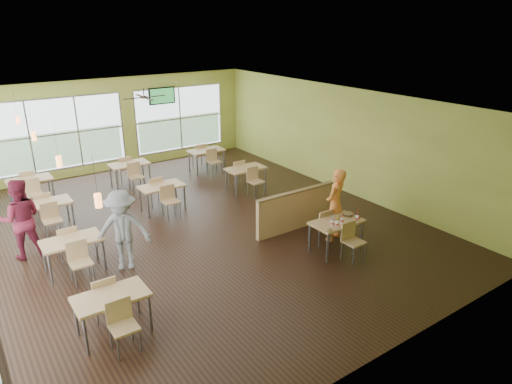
% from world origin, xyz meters
% --- Properties ---
extents(room, '(12.00, 12.04, 3.20)m').
position_xyz_m(room, '(0.00, 0.00, 1.60)').
color(room, black).
rests_on(room, ground).
extents(window_bays, '(9.24, 10.24, 2.38)m').
position_xyz_m(window_bays, '(-2.65, 3.08, 1.48)').
color(window_bays, white).
rests_on(window_bays, room).
extents(main_table, '(1.22, 1.52, 0.87)m').
position_xyz_m(main_table, '(2.00, -3.00, 0.63)').
color(main_table, tan).
rests_on(main_table, floor).
extents(half_wall_divider, '(2.40, 0.14, 1.04)m').
position_xyz_m(half_wall_divider, '(2.00, -1.55, 0.52)').
color(half_wall_divider, tan).
rests_on(half_wall_divider, floor).
extents(dining_tables, '(6.92, 8.72, 0.87)m').
position_xyz_m(dining_tables, '(-1.05, 1.71, 0.63)').
color(dining_tables, tan).
rests_on(dining_tables, floor).
extents(pendant_lights, '(0.11, 7.31, 0.86)m').
position_xyz_m(pendant_lights, '(-3.20, 0.68, 2.45)').
color(pendant_lights, '#2D2119').
rests_on(pendant_lights, ceiling).
extents(ceiling_fan, '(1.25, 1.25, 0.29)m').
position_xyz_m(ceiling_fan, '(-0.00, 3.00, 2.95)').
color(ceiling_fan, '#2D2119').
rests_on(ceiling_fan, ceiling).
extents(tv_backwall, '(1.00, 0.07, 0.60)m').
position_xyz_m(tv_backwall, '(1.80, 5.90, 2.45)').
color(tv_backwall, black).
rests_on(tv_backwall, wall_back).
extents(man_plaid, '(0.77, 0.65, 1.80)m').
position_xyz_m(man_plaid, '(2.38, -2.53, 0.90)').
color(man_plaid, '#F34B1B').
rests_on(man_plaid, floor).
extents(patron_maroon, '(1.02, 0.87, 1.85)m').
position_xyz_m(patron_maroon, '(-3.93, 0.80, 0.92)').
color(patron_maroon, maroon).
rests_on(patron_maroon, floor).
extents(patron_grey, '(1.32, 1.08, 1.78)m').
position_xyz_m(patron_grey, '(-2.26, -0.96, 0.89)').
color(patron_grey, slate).
rests_on(patron_grey, floor).
extents(cup_blue, '(0.08, 0.08, 0.30)m').
position_xyz_m(cup_blue, '(1.74, -3.11, 0.81)').
color(cup_blue, white).
rests_on(cup_blue, main_table).
extents(cup_yellow, '(0.09, 0.09, 0.31)m').
position_xyz_m(cup_yellow, '(1.80, -3.20, 0.81)').
color(cup_yellow, white).
rests_on(cup_yellow, main_table).
extents(cup_red_near, '(0.08, 0.08, 0.30)m').
position_xyz_m(cup_red_near, '(2.02, -3.14, 0.81)').
color(cup_red_near, white).
rests_on(cup_red_near, main_table).
extents(cup_red_far, '(0.09, 0.09, 0.33)m').
position_xyz_m(cup_red_far, '(2.38, -3.25, 0.82)').
color(cup_red_far, white).
rests_on(cup_red_far, main_table).
extents(food_basket, '(0.27, 0.27, 0.06)m').
position_xyz_m(food_basket, '(2.43, -2.91, 0.78)').
color(food_basket, black).
rests_on(food_basket, main_table).
extents(ketchup_cup, '(0.06, 0.06, 0.02)m').
position_xyz_m(ketchup_cup, '(2.55, -3.17, 0.76)').
color(ketchup_cup, '#910A01').
rests_on(ketchup_cup, main_table).
extents(wrapper_left, '(0.19, 0.18, 0.04)m').
position_xyz_m(wrapper_left, '(1.51, -3.25, 0.77)').
color(wrapper_left, '#926D46').
rests_on(wrapper_left, main_table).
extents(wrapper_mid, '(0.27, 0.26, 0.05)m').
position_xyz_m(wrapper_mid, '(2.09, -2.87, 0.78)').
color(wrapper_mid, '#926D46').
rests_on(wrapper_mid, main_table).
extents(wrapper_right, '(0.14, 0.13, 0.03)m').
position_xyz_m(wrapper_right, '(2.15, -3.30, 0.77)').
color(wrapper_right, '#926D46').
rests_on(wrapper_right, main_table).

